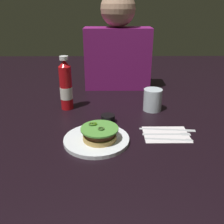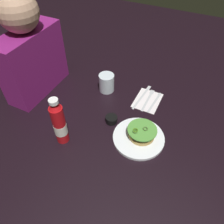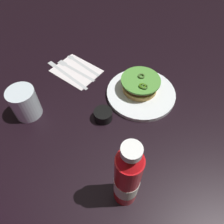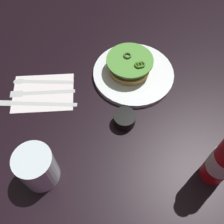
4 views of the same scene
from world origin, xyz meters
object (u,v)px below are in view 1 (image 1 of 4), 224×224
Objects in this scene: ketchup_bottle at (66,86)px; water_glass at (153,100)px; condiment_cup at (108,119)px; butter_knife at (171,129)px; spoon_utensil at (176,139)px; napkin at (166,134)px; fork_utensil at (171,133)px; dinner_plate at (97,140)px; diner_person at (118,46)px; burger_sandwich at (100,133)px.

ketchup_bottle reaches higher than water_glass.
condiment_cup is 0.26m from butter_knife.
ketchup_bottle is 0.56m from spoon_utensil.
napkin is at bearing -86.15° from water_glass.
spoon_utensil is 0.97× the size of fork_utensil.
water_glass is (0.25, 0.29, 0.04)m from dinner_plate.
diner_person is (-0.19, 0.60, 0.24)m from fork_utensil.
dinner_plate is 0.96× the size of ketchup_bottle.
dinner_plate is at bearing -63.83° from ketchup_bottle.
butter_knife is 0.42× the size of diner_person.
condiment_cup is at bearing 75.61° from dinner_plate.
spoon_utensil is at bearing -34.43° from ketchup_bottle.
fork_utensil is at bearing -81.79° from water_glass.
ketchup_bottle is 0.52m from butter_knife.
butter_knife is (0.45, -0.23, -0.11)m from ketchup_bottle.
butter_knife reaches higher than napkin.
ketchup_bottle is (-0.16, 0.32, 0.10)m from dinner_plate.
water_glass reaches higher than dinner_plate.
diner_person is (0.05, 0.49, 0.23)m from condiment_cup.
dinner_plate is 1.77× the size of burger_sandwich.
diner_person reaches higher than napkin.
condiment_cup is 0.27× the size of butter_knife.
water_glass reaches higher than fork_utensil.
dinner_plate is at bearing -104.39° from condiment_cup.
condiment_cup reaches higher than butter_knife.
diner_person is (-0.15, 0.35, 0.19)m from water_glass.
burger_sandwich reaches higher than napkin.
condiment_cup is (0.04, 0.16, 0.01)m from dinner_plate.
napkin is at bearing -32.30° from ketchup_bottle.
spoon_utensil is at bearing -31.18° from condiment_cup.
burger_sandwich reaches higher than dinner_plate.
dinner_plate is 2.35× the size of water_glass.
water_glass is at bearing 98.90° from spoon_utensil.
water_glass is at bearing -3.20° from ketchup_bottle.
burger_sandwich is 0.78× the size of napkin.
dinner_plate is 1.08× the size of butter_knife.
fork_utensil is at bearing -102.90° from butter_knife.
diner_person is at bearing 82.79° from burger_sandwich.
burger_sandwich reaches higher than butter_knife.
spoon_utensil is at bearing 3.21° from burger_sandwich.
diner_person is at bearing 109.49° from butter_knife.
spoon_utensil is at bearing 1.40° from dinner_plate.
butter_knife is (0.04, -0.21, -0.05)m from water_glass.
ketchup_bottle is 0.53m from fork_utensil.
butter_knife is at bearing 53.65° from napkin.
dinner_plate is at bearing -98.37° from diner_person.
condiment_cup is 0.33× the size of spoon_utensil.
burger_sandwich is 0.25× the size of diner_person.
fork_utensil reaches higher than napkin.
condiment_cup is at bearing 80.28° from burger_sandwich.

